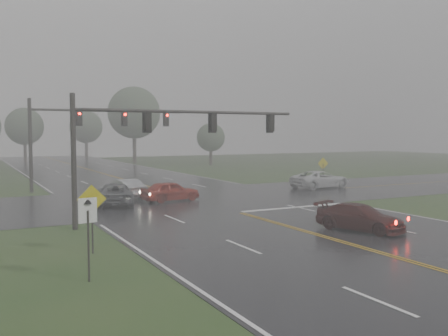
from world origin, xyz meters
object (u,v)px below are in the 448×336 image
signal_gantry_near (151,134)px  signal_gantry_far (81,127)px  pickup_white (320,188)px  sedan_red (170,201)px  sedan_silver (124,198)px  car_grey (116,205)px  sedan_maroon (360,231)px

signal_gantry_near → signal_gantry_far: bearing=90.1°
pickup_white → signal_gantry_near: signal_gantry_near is taller
sedan_red → signal_gantry_near: signal_gantry_near is taller
signal_gantry_near → signal_gantry_far: signal_gantry_far is taller
sedan_silver → car_grey: size_ratio=0.84×
sedan_silver → car_grey: 3.50m
sedan_silver → car_grey: (-1.54, -3.15, 0.00)m
sedan_red → signal_gantry_far: (-4.13, 10.57, 5.54)m
sedan_red → pickup_white: (15.22, 1.81, 0.00)m
signal_gantry_far → sedan_maroon: bearing=-71.2°
car_grey → sedan_silver: bearing=-100.5°
signal_gantry_near → sedan_silver: bearing=81.5°
sedan_silver → signal_gantry_near: 12.23m
sedan_silver → signal_gantry_far: (-1.66, 7.17, 5.54)m
sedan_maroon → signal_gantry_far: size_ratio=0.34×
sedan_maroon → pickup_white: pickup_white is taller
signal_gantry_near → car_grey: bearing=89.2°
signal_gantry_near → sedan_maroon: bearing=-39.7°
car_grey → signal_gantry_far: (-0.12, 10.32, 5.54)m
sedan_silver → signal_gantry_far: 9.21m
car_grey → signal_gantry_far: size_ratio=0.39×
car_grey → pickup_white: bearing=-159.8°
car_grey → sedan_red: bearing=-167.9°
signal_gantry_near → pickup_white: bearing=26.1°
car_grey → signal_gantry_far: bearing=-73.7°
sedan_maroon → sedan_red: 15.48m
sedan_red → sedan_silver: (-2.47, 3.39, 0.00)m
car_grey → pickup_white: size_ratio=0.94×
sedan_silver → sedan_red: bearing=114.9°
sedan_maroon → sedan_red: (-4.51, 14.81, 0.00)m
pickup_white → signal_gantry_near: bearing=111.5°
sedan_red → signal_gantry_far: size_ratio=0.32×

